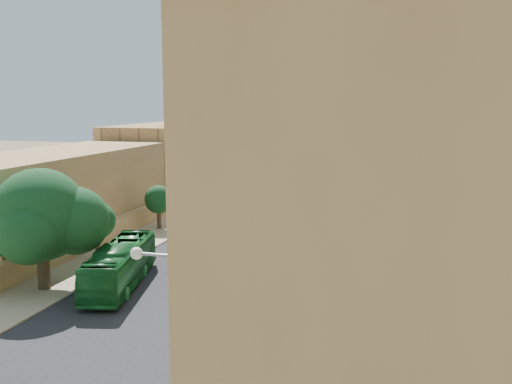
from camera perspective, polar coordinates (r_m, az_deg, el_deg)
The scene contains 34 objects.
ground at distance 36.02m, azimuth -11.64°, elevation -12.73°, with size 260.00×260.00×0.00m, color brown.
road_surface at distance 63.01m, azimuth 0.99°, elevation -3.03°, with size 14.00×140.00×0.01m, color black.
sidewalk_east at distance 61.33m, azimuth 9.62°, elevation -3.50°, with size 5.00×140.00×0.01m, color tan.
sidewalk_west at distance 66.03m, azimuth -7.01°, elevation -2.53°, with size 5.00×140.00×0.01m, color tan.
kerb_east at distance 61.62m, azimuth 7.31°, elevation -3.33°, with size 0.25×140.00×0.12m, color tan.
kerb_west at distance 65.10m, azimuth -4.98°, elevation -2.62°, with size 0.25×140.00×0.12m, color tan.
townhouse_a at distance 27.42m, azimuth 15.82°, elevation -5.79°, with size 9.00×14.00×16.40m.
townhouse_b at distance 41.26m, azimuth 15.83°, elevation -1.89°, with size 9.00×14.00×14.90m.
townhouse_c at distance 54.91m, azimuth 15.95°, elevation 2.11°, with size 9.00×14.00×17.40m.
townhouse_d at distance 68.91m, azimuth 15.93°, elevation 2.85°, with size 9.00×14.00×15.90m.
corner_block at distance 14.14m, azimuth 18.19°, elevation -13.81°, with size 9.20×10.20×15.70m.
west_wall at distance 58.36m, azimuth -13.56°, elevation -3.38°, with size 1.00×40.00×1.80m, color #AA804C.
west_building_low at distance 59.01m, azimuth -19.30°, elevation -0.24°, with size 10.00×28.00×8.40m, color olive.
west_building_mid at distance 81.34m, azimuth -8.79°, elevation 3.19°, with size 10.00×22.00×10.00m, color tan.
church at distance 109.36m, azimuth 7.60°, elevation 7.10°, with size 28.00×22.50×36.30m.
ficus_tree at distance 42.73m, azimuth -20.66°, elevation -2.48°, with size 8.68×7.99×8.68m.
street_tree_a at distance 49.89m, azimuth -15.65°, elevation -2.80°, with size 3.17×3.17×4.88m.
street_tree_b at distance 60.29m, azimuth -9.71°, elevation -0.77°, with size 2.97×2.97×4.57m.
street_tree_c at distance 71.12m, azimuth -5.56°, elevation 1.06°, with size 3.24×3.24×4.99m.
street_tree_d at distance 82.28m, azimuth -2.52°, elevation 2.36°, with size 3.46×3.46×5.32m.
streetlamp at distance 20.93m, azimuth -8.30°, elevation -13.77°, with size 2.11×0.44×8.22m.
red_truck at distance 44.59m, azimuth -4.17°, elevation -6.31°, with size 4.16×5.88×3.27m.
olive_pickup at distance 54.48m, azimuth 3.20°, elevation -4.02°, with size 2.64×4.72×1.85m.
bus_green_north at distance 42.51m, azimuth -13.41°, elevation -7.12°, with size 2.65×11.33×3.16m, color #135B21.
bus_red_east at distance 46.31m, azimuth 3.81°, elevation -5.57°, with size 2.61×11.16×3.11m, color maroon.
bus_cream_east at distance 61.53m, azimuth 6.89°, elevation -2.10°, with size 2.29×9.78×2.73m, color beige.
car_blue_a at distance 49.72m, azimuth -4.97°, elevation -5.70°, with size 1.39×3.45×1.17m, color teal.
car_white_a at distance 63.62m, azimuth -0.72°, elevation -2.35°, with size 1.29×3.70×1.22m, color silver.
car_cream at distance 57.23m, azimuth 1.60°, elevation -3.66°, with size 2.05×4.44×1.23m, color beige.
car_dkblue at distance 75.80m, azimuth 0.42°, elevation -0.45°, with size 1.82×4.47×1.30m, color navy.
car_white_b at distance 73.63m, azimuth 3.74°, elevation -0.83°, with size 1.33×3.29×1.12m, color beige.
car_blue_b at distance 92.06m, azimuth 4.52°, elevation 1.18°, with size 1.18×3.40×1.12m, color teal.
pedestrian_a at distance 36.63m, azimuth 2.15°, elevation -10.76°, with size 0.61×0.40×1.68m, color black.
pedestrian_c at distance 48.21m, azimuth 8.49°, elevation -5.76°, with size 1.15×0.48×1.97m, color #36343B.
Camera 1 is at (15.74, -29.54, 13.32)m, focal length 40.00 mm.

